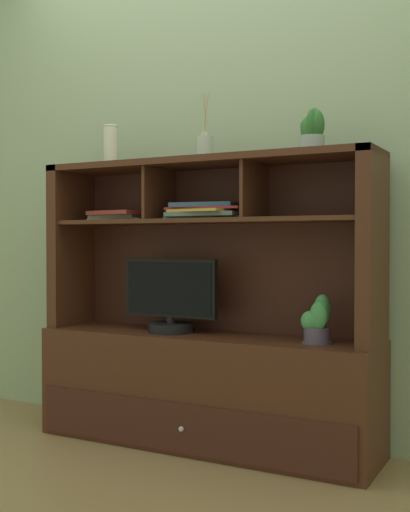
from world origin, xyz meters
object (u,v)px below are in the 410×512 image
tv_monitor (170,300)px  magazine_stack_left (206,211)px  potted_succulent (312,131)px  potted_orchid (318,322)px  diffuser_bottle (205,147)px  ceramic_vase (111,145)px  media_console (206,358)px  magazine_stack_centre (121,216)px

tv_monitor → magazine_stack_left: size_ratio=1.23×
tv_monitor → potted_succulent: size_ratio=2.62×
potted_orchid → diffuser_bottle: bearing=177.0°
diffuser_bottle → ceramic_vase: size_ratio=1.55×
magazine_stack_left → potted_succulent: bearing=-2.1°
potted_orchid → potted_succulent: potted_succulent is taller
media_console → potted_succulent: potted_succulent is taller
potted_succulent → ceramic_vase: ceramic_vase is taller
potted_succulent → media_console: bearing=176.2°
media_console → potted_orchid: bearing=-3.4°
tv_monitor → diffuser_bottle: 0.73m
tv_monitor → diffuser_bottle: bearing=10.5°
media_console → magazine_stack_left: bearing=-52.6°
media_console → diffuser_bottle: bearing=-90.0°
potted_orchid → magazine_stack_centre: magazine_stack_centre is taller
tv_monitor → magazine_stack_left: (0.18, 0.02, 0.42)m
magazine_stack_centre → potted_succulent: (1.02, -0.06, 0.34)m
tv_monitor → magazine_stack_centre: bearing=169.9°
tv_monitor → potted_succulent: (0.70, 0.00, 0.74)m
magazine_stack_left → potted_succulent: (0.51, -0.02, 0.33)m
potted_succulent → ceramic_vase: 1.05m
potted_succulent → ceramic_vase: bearing=179.2°
potted_orchid → magazine_stack_left: 0.72m
diffuser_bottle → potted_succulent: (0.53, -0.03, 0.03)m
media_console → tv_monitor: bearing=-168.2°
ceramic_vase → media_console: bearing=2.1°
magazine_stack_left → potted_orchid: bearing=-1.9°
diffuser_bottle → potted_succulent: 0.53m
ceramic_vase → magazine_stack_centre: bearing=54.6°
tv_monitor → media_console: bearing=11.8°
tv_monitor → potted_succulent: bearing=0.1°
potted_orchid → ceramic_vase: (-1.08, 0.01, 0.82)m
magazine_stack_left → ceramic_vase: ceramic_vase is taller
magazine_stack_left → diffuser_bottle: 0.30m
magazine_stack_centre → potted_orchid: bearing=-3.0°
tv_monitor → magazine_stack_centre: magazine_stack_centre is taller
magazine_stack_centre → potted_succulent: size_ratio=1.70×
tv_monitor → diffuser_bottle: diffuser_bottle is taller
tv_monitor → potted_orchid: (0.72, 0.00, -0.06)m
magazine_stack_left → ceramic_vase: size_ratio=1.99×
media_console → magazine_stack_centre: media_console is taller
ceramic_vase → magazine_stack_left: bearing=0.4°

